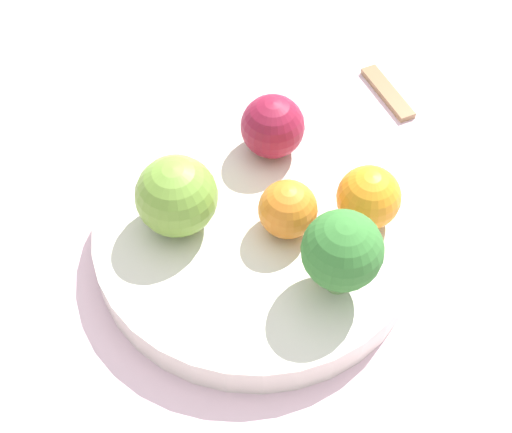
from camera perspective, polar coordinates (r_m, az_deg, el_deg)
The scene contains 9 objects.
ground_plane at distance 0.60m, azimuth 0.00°, elevation -3.51°, with size 6.00×6.00×0.00m, color gray.
table_surface at distance 0.59m, azimuth 0.00°, elevation -2.97°, with size 1.20×1.20×0.02m.
bowl at distance 0.57m, azimuth 0.00°, elevation -1.54°, with size 0.26×0.26×0.03m.
broccoli at distance 0.50m, azimuth 6.91°, elevation -2.80°, with size 0.06×0.06×0.07m.
apple_red at distance 0.54m, azimuth -6.38°, elevation 1.63°, with size 0.06×0.06×0.06m.
apple_green at distance 0.59m, azimuth 1.34°, elevation 7.21°, with size 0.05×0.05×0.05m.
orange_front at distance 0.55m, azimuth 9.00°, elevation 1.51°, with size 0.05×0.05×0.05m.
orange_back at distance 0.54m, azimuth 2.56°, elevation 0.58°, with size 0.05×0.05×0.05m.
spoon at distance 0.71m, azimuth 10.47°, elevation 9.71°, with size 0.08×0.02×0.01m.
Camera 1 is at (-0.31, 0.14, 0.50)m, focal length 50.00 mm.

